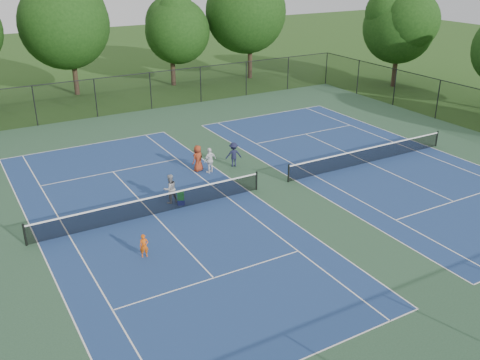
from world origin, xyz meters
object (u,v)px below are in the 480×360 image
bystander_a (210,160)px  bystander_c (198,158)px  tree_side_e (400,24)px  tree_back_c (171,27)px  tree_back_d (250,8)px  tree_back_b (68,19)px  instructor (170,189)px  ball_crate (181,202)px  ball_hopper (181,196)px  bystander_b (234,155)px  child_player (144,246)px

bystander_a → bystander_c: bystander_c is taller
tree_side_e → tree_back_c: bearing=148.6°
tree_back_d → bystander_c: size_ratio=6.56×
tree_back_b → bystander_c: bearing=-86.3°
tree_back_d → instructor: bearing=-129.0°
tree_back_d → ball_crate: tree_back_d is taller
bystander_c → ball_crate: bearing=30.7°
tree_back_b → ball_hopper: bearing=-93.0°
tree_back_d → tree_side_e: 14.18m
bystander_a → bystander_b: (1.66, 0.16, -0.01)m
instructor → bystander_b: bearing=-159.4°
tree_side_e → bystander_c: (-25.58, -9.96, -5.02)m
bystander_c → tree_back_b: bearing=-108.5°
tree_back_b → tree_side_e: size_ratio=1.13×
bystander_b → ball_hopper: bystander_b is taller
instructor → ball_crate: size_ratio=4.21×
tree_back_b → bystander_b: size_ratio=6.67×
ball_crate → tree_back_d: bearing=52.1°
bystander_b → bystander_c: bystander_c is taller
child_player → bystander_c: 9.75m
tree_back_b → tree_back_c: bearing=-6.3°
tree_back_c → bystander_a: (-7.08, -21.53, -4.72)m
tree_back_d → tree_back_b: bearing=173.3°
tree_back_c → ball_hopper: tree_back_c is taller
tree_back_d → tree_side_e: size_ratio=1.17×
tree_back_c → bystander_a: tree_back_c is taller
ball_hopper → tree_back_b: bearing=87.0°
bystander_a → bystander_c: 0.76m
bystander_c → ball_hopper: bearing=30.7°
ball_crate → ball_hopper: 0.36m
tree_side_e → ball_hopper: 31.88m
tree_back_d → bystander_b: (-13.42, -20.37, -6.07)m
bystander_b → child_player: bearing=55.9°
tree_side_e → bystander_b: 26.11m
tree_back_d → ball_hopper: size_ratio=24.09×
child_player → ball_hopper: child_player is taller
child_player → tree_back_c: bearing=77.1°
bystander_a → ball_hopper: 4.49m
bystander_c → ball_hopper: size_ratio=3.67×
child_player → bystander_c: (6.19, 7.52, 0.27)m
tree_back_b → tree_side_e: bearing=-24.0°
bystander_c → bystander_b: bearing=147.1°
tree_back_c → ball_crate: bearing=-112.8°
tree_back_c → ball_crate: size_ratio=22.80×
child_player → instructor: 5.33m
bystander_a → instructor: bearing=20.2°
instructor → bystander_c: bystander_c is taller
tree_back_d → tree_side_e: (10.00, -10.00, -1.02)m
instructor → ball_crate: instructor is taller
tree_back_c → tree_side_e: 21.10m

